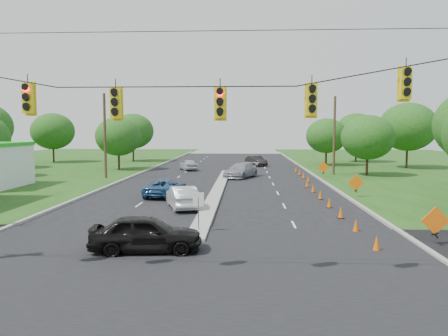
{
  "coord_description": "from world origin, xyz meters",
  "views": [
    {
      "loc": [
        2.34,
        -15.54,
        5.17
      ],
      "look_at": [
        1.01,
        11.56,
        2.8
      ],
      "focal_mm": 35.0,
      "sensor_mm": 36.0,
      "label": 1
    }
  ],
  "objects": [
    {
      "name": "cone_5",
      "position": [
        7.95,
        20.5,
        0.35
      ],
      "size": [
        0.32,
        0.32,
        0.7
      ],
      "primitive_type": "cone",
      "color": "#DD5808",
      "rests_on": "ground"
    },
    {
      "name": "cone_2",
      "position": [
        7.95,
        10.0,
        0.35
      ],
      "size": [
        0.32,
        0.32,
        0.7
      ],
      "primitive_type": "cone",
      "color": "#DD5808",
      "rests_on": "ground"
    },
    {
      "name": "cone_9",
      "position": [
        8.55,
        34.5,
        0.35
      ],
      "size": [
        0.32,
        0.32,
        0.7
      ],
      "primitive_type": "cone",
      "color": "#DD5808",
      "rests_on": "ground"
    },
    {
      "name": "black_sedan",
      "position": [
        -1.84,
        2.4,
        0.8
      ],
      "size": [
        4.85,
        2.31,
        1.6
      ],
      "primitive_type": "imported",
      "rotation": [
        0.0,
        0.0,
        1.66
      ],
      "color": "black",
      "rests_on": "ground"
    },
    {
      "name": "white_sedan",
      "position": [
        -1.82,
        12.85,
        0.74
      ],
      "size": [
        2.9,
        4.78,
        1.49
      ],
      "primitive_type": "imported",
      "rotation": [
        0.0,
        0.0,
        3.46
      ],
      "color": "beige",
      "rests_on": "ground"
    },
    {
      "name": "curb_left",
      "position": [
        -10.1,
        30.0,
        0.0
      ],
      "size": [
        0.25,
        110.0,
        0.16
      ],
      "primitive_type": "cube",
      "color": "gray",
      "rests_on": "ground"
    },
    {
      "name": "cone_3",
      "position": [
        7.95,
        13.5,
        0.35
      ],
      "size": [
        0.32,
        0.32,
        0.7
      ],
      "primitive_type": "cone",
      "color": "#DD5808",
      "rests_on": "ground"
    },
    {
      "name": "ground",
      "position": [
        0.0,
        0.0,
        0.0
      ],
      "size": [
        160.0,
        160.0,
        0.0
      ],
      "primitive_type": "plane",
      "color": "black",
      "rests_on": "ground"
    },
    {
      "name": "tree_5",
      "position": [
        -14.0,
        40.0,
        4.34
      ],
      "size": [
        5.88,
        5.88,
        6.86
      ],
      "color": "black",
      "rests_on": "ground"
    },
    {
      "name": "work_sign_0",
      "position": [
        10.8,
        4.0,
        1.09
      ],
      "size": [
        1.27,
        0.58,
        1.37
      ],
      "color": "black",
      "rests_on": "ground"
    },
    {
      "name": "utility_pole_far_left",
      "position": [
        -12.5,
        30.0,
        4.5
      ],
      "size": [
        0.28,
        0.28,
        9.0
      ],
      "primitive_type": "cylinder",
      "color": "#422D1C",
      "rests_on": "ground"
    },
    {
      "name": "curb_right",
      "position": [
        10.1,
        30.0,
        0.0
      ],
      "size": [
        0.25,
        110.0,
        0.16
      ],
      "primitive_type": "cube",
      "color": "gray",
      "rests_on": "ground"
    },
    {
      "name": "tree_9",
      "position": [
        16.0,
        34.0,
        4.34
      ],
      "size": [
        5.88,
        5.88,
        6.86
      ],
      "color": "black",
      "rests_on": "ground"
    },
    {
      "name": "cone_6",
      "position": [
        7.95,
        24.0,
        0.35
      ],
      "size": [
        0.32,
        0.32,
        0.7
      ],
      "primitive_type": "cone",
      "color": "#DD5808",
      "rests_on": "ground"
    },
    {
      "name": "dark_car_receding",
      "position": [
        3.87,
        47.33,
        0.74
      ],
      "size": [
        3.3,
        4.71,
        1.47
      ],
      "primitive_type": "imported",
      "rotation": [
        0.0,
        0.0,
        0.44
      ],
      "color": "black",
      "rests_on": "ground"
    },
    {
      "name": "signal_span",
      "position": [
        -0.05,
        -1.0,
        4.97
      ],
      "size": [
        25.6,
        0.32,
        9.0
      ],
      "color": "#422D1C",
      "rests_on": "ground"
    },
    {
      "name": "tree_10",
      "position": [
        24.0,
        44.0,
        5.58
      ],
      "size": [
        7.56,
        7.56,
        8.82
      ],
      "color": "black",
      "rests_on": "ground"
    },
    {
      "name": "silver_car_far",
      "position": [
        1.87,
        31.51,
        0.8
      ],
      "size": [
        4.25,
        5.92,
        1.59
      ],
      "primitive_type": "imported",
      "rotation": [
        0.0,
        0.0,
        -0.41
      ],
      "color": "gray",
      "rests_on": "ground"
    },
    {
      "name": "cone_8",
      "position": [
        8.55,
        31.0,
        0.35
      ],
      "size": [
        0.32,
        0.32,
        0.7
      ],
      "primitive_type": "cone",
      "color": "#DD5808",
      "rests_on": "ground"
    },
    {
      "name": "tree_6",
      "position": [
        -16.0,
        55.0,
        4.96
      ],
      "size": [
        6.72,
        6.72,
        7.84
      ],
      "color": "black",
      "rests_on": "ground"
    },
    {
      "name": "cone_10",
      "position": [
        8.55,
        38.0,
        0.35
      ],
      "size": [
        0.32,
        0.32,
        0.7
      ],
      "primitive_type": "cone",
      "color": "#DD5808",
      "rests_on": "ground"
    },
    {
      "name": "silver_car_oncoming",
      "position": [
        -5.0,
        40.09,
        0.7
      ],
      "size": [
        3.08,
        4.44,
        1.4
      ],
      "primitive_type": "imported",
      "rotation": [
        0.0,
        0.0,
        3.52
      ],
      "color": "#B3B4BD",
      "rests_on": "ground"
    },
    {
      "name": "tree_4",
      "position": [
        -28.0,
        52.0,
        4.96
      ],
      "size": [
        6.72,
        6.72,
        7.84
      ],
      "color": "black",
      "rests_on": "ground"
    },
    {
      "name": "tree_11",
      "position": [
        20.0,
        55.0,
        4.96
      ],
      "size": [
        6.72,
        6.72,
        7.84
      ],
      "color": "black",
      "rests_on": "ground"
    },
    {
      "name": "work_sign_1",
      "position": [
        10.8,
        18.0,
        1.09
      ],
      "size": [
        1.27,
        0.58,
        1.37
      ],
      "color": "black",
      "rests_on": "ground"
    },
    {
      "name": "utility_pole_far_right",
      "position": [
        12.5,
        35.0,
        4.5
      ],
      "size": [
        0.28,
        0.28,
        9.0
      ],
      "primitive_type": "cylinder",
      "color": "#422D1C",
      "rests_on": "ground"
    },
    {
      "name": "cone_7",
      "position": [
        8.55,
        27.5,
        0.35
      ],
      "size": [
        0.32,
        0.32,
        0.7
      ],
      "primitive_type": "cone",
      "color": "#DD5808",
      "rests_on": "ground"
    },
    {
      "name": "median_sign",
      "position": [
        0.0,
        6.0,
        1.46
      ],
      "size": [
        0.55,
        0.06,
        2.05
      ],
      "color": "gray",
      "rests_on": "ground"
    },
    {
      "name": "cone_1",
      "position": [
        7.95,
        6.5,
        0.35
      ],
      "size": [
        0.32,
        0.32,
        0.7
      ],
      "primitive_type": "cone",
      "color": "#DD5808",
      "rests_on": "ground"
    },
    {
      "name": "cone_4",
      "position": [
        7.95,
        17.0,
        0.35
      ],
      "size": [
        0.32,
        0.32,
        0.7
      ],
      "primitive_type": "cone",
      "color": "#DD5808",
      "rests_on": "ground"
    },
    {
      "name": "cone_0",
      "position": [
        7.95,
        3.0,
        0.35
      ],
      "size": [
        0.32,
        0.32,
        0.7
      ],
      "primitive_type": "cone",
      "color": "#DD5808",
      "rests_on": "ground"
    },
    {
      "name": "tree_12",
      "position": [
        14.0,
        48.0,
        4.34
      ],
      "size": [
        5.88,
        5.88,
        6.86
      ],
      "color": "black",
      "rests_on": "ground"
    },
    {
      "name": "cross_street",
      "position": [
        0.0,
        0.0,
        0.0
      ],
      "size": [
        160.0,
        14.0,
        0.02
      ],
      "primitive_type": "cube",
      "color": "black",
      "rests_on": "ground"
    },
    {
      "name": "blue_pickup",
      "position": [
        -3.86,
        17.94,
        0.69
      ],
      "size": [
        3.0,
        5.24,
        1.38
      ],
      "primitive_type": "imported",
      "rotation": [
        0.0,
        0.0,
        2.99
      ],
      "color": "navy",
      "rests_on": "ground"
    },
    {
      "name": "median",
      "position": [
        0.0,
        21.0,
        0.0
      ],
      "size": [
        1.0,
        34.0,
        0.18
      ],
      "primitive_type": "cube",
      "color": "gray",
      "rests_on": "ground"
    },
    {
      "name": "work_sign_2",
      "position": [
        10.8,
        32.0,
        1.09
      ],
      "size": [
        1.27,
        0.58,
        1.37
      ],
      "color": "black",
      "rests_on": "ground"
    }
  ]
}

